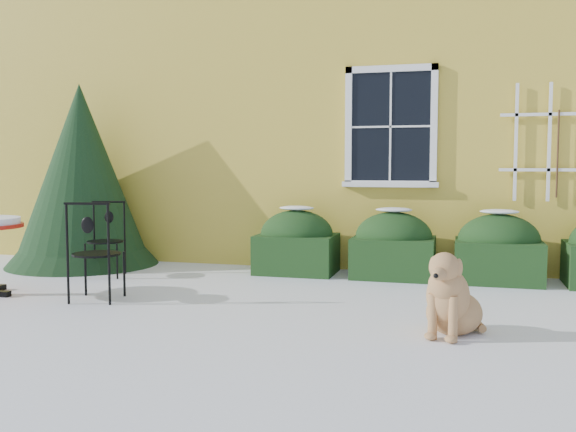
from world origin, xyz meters
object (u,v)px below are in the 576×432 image
(patio_chair_near, at_px, (95,251))
(patio_chair_far, at_px, (106,239))
(dog, at_px, (450,301))
(evergreen_shrub, at_px, (82,193))

(patio_chair_near, relative_size, patio_chair_far, 1.09)
(patio_chair_far, height_order, dog, patio_chair_far)
(evergreen_shrub, height_order, patio_chair_near, evergreen_shrub)
(patio_chair_near, bearing_deg, dog, 163.12)
(evergreen_shrub, relative_size, patio_chair_near, 2.45)
(patio_chair_far, relative_size, dog, 1.21)
(evergreen_shrub, bearing_deg, patio_chair_far, -42.10)
(patio_chair_near, xyz_separation_m, dog, (3.71, -0.45, -0.23))
(patio_chair_near, distance_m, dog, 3.74)
(evergreen_shrub, height_order, dog, evergreen_shrub)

